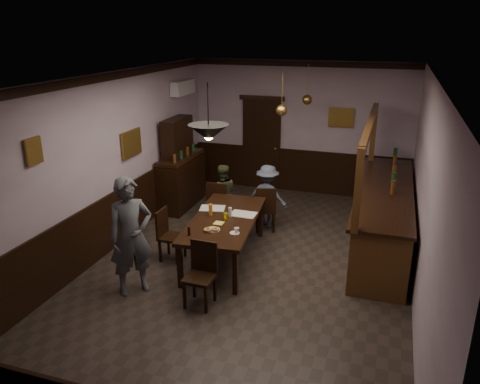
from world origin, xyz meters
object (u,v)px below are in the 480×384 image
at_px(person_seated_right, 267,196).
at_px(pendant_brass_mid, 282,110).
at_px(chair_near, 201,271).
at_px(chair_far_right, 266,207).
at_px(chair_side, 168,233).
at_px(dining_table, 225,221).
at_px(coffee_cup, 237,230).
at_px(person_standing, 131,236).
at_px(sideboard, 180,172).
at_px(chair_far_left, 218,202).
at_px(pendant_iron, 209,133).
at_px(soda_can, 226,216).
at_px(bar_counter, 383,215).
at_px(pendant_brass_far, 307,100).
at_px(person_seated_left, 222,194).

distance_m(person_seated_right, pendant_brass_mid, 1.71).
bearing_deg(chair_near, chair_far_right, 86.66).
height_order(chair_far_right, chair_side, chair_far_right).
distance_m(dining_table, coffee_cup, 0.64).
xyz_separation_m(person_standing, sideboard, (-0.82, 3.40, -0.11)).
height_order(chair_far_left, chair_far_right, chair_far_left).
height_order(dining_table, person_seated_right, person_seated_right).
xyz_separation_m(chair_side, person_standing, (-0.03, -1.07, 0.40)).
bearing_deg(person_seated_right, pendant_iron, 92.18).
height_order(person_seated_right, soda_can, person_seated_right).
bearing_deg(bar_counter, chair_near, -130.37).
height_order(chair_far_left, coffee_cup, chair_far_left).
distance_m(dining_table, chair_far_right, 1.37).
relative_size(person_standing, soda_can, 14.62).
distance_m(chair_far_left, soda_can, 1.47).
relative_size(coffee_cup, bar_counter, 0.02).
xyz_separation_m(dining_table, pendant_brass_mid, (0.56, 1.44, 1.61)).
bearing_deg(person_standing, chair_far_right, 16.87).
height_order(soda_can, pendant_brass_far, pendant_brass_far).
relative_size(person_seated_left, bar_counter, 0.30).
distance_m(chair_far_right, bar_counter, 2.12).
height_order(chair_far_left, person_seated_right, person_seated_right).
distance_m(chair_near, person_seated_right, 2.91).
bearing_deg(chair_far_left, sideboard, -38.06).
bearing_deg(chair_side, bar_counter, -62.63).
relative_size(chair_near, bar_counter, 0.23).
xyz_separation_m(dining_table, chair_near, (0.13, -1.32, -0.19)).
xyz_separation_m(chair_far_right, person_seated_right, (-0.04, 0.27, 0.12)).
height_order(person_standing, bar_counter, bar_counter).
height_order(dining_table, pendant_brass_far, pendant_brass_far).
xyz_separation_m(person_standing, person_seated_right, (1.23, 2.93, -0.27)).
bearing_deg(person_standing, soda_can, 4.92).
xyz_separation_m(person_standing, pendant_iron, (1.00, 0.55, 1.45)).
bearing_deg(sideboard, pendant_brass_mid, -14.87).
height_order(chair_near, person_standing, person_standing).
relative_size(chair_far_right, chair_side, 1.02).
relative_size(chair_near, sideboard, 0.48).
relative_size(chair_side, sideboard, 0.46).
xyz_separation_m(sideboard, pendant_brass_far, (2.51, 0.76, 1.53)).
height_order(person_seated_right, coffee_cup, person_seated_right).
xyz_separation_m(person_seated_left, soda_can, (0.64, -1.57, 0.22)).
height_order(soda_can, pendant_iron, pendant_iron).
bearing_deg(sideboard, pendant_brass_far, 16.79).
bearing_deg(sideboard, person_standing, -76.44).
distance_m(chair_far_right, pendant_iron, 2.82).
bearing_deg(pendant_brass_far, chair_near, -98.66).
height_order(soda_can, pendant_brass_mid, pendant_brass_mid).
xyz_separation_m(person_seated_right, bar_counter, (2.16, -0.17, -0.05)).
height_order(coffee_cup, sideboard, sideboard).
distance_m(pendant_iron, pendant_brass_mid, 2.29).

